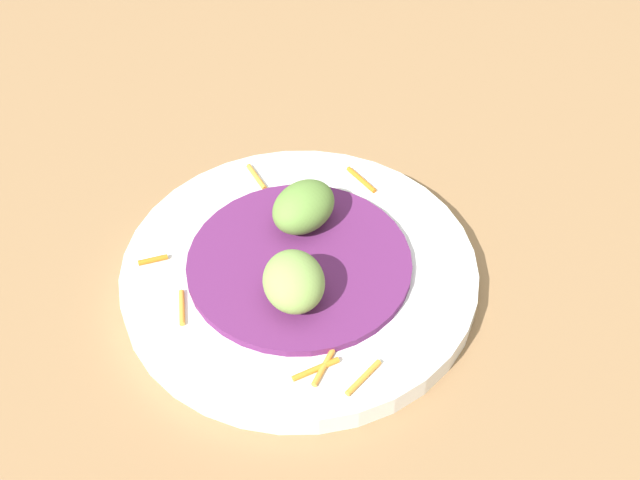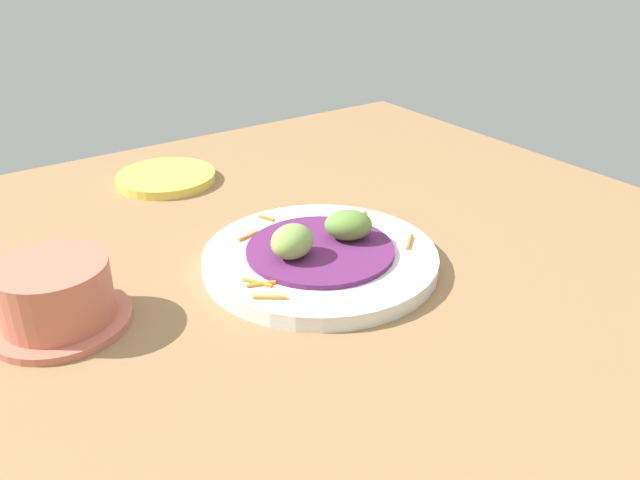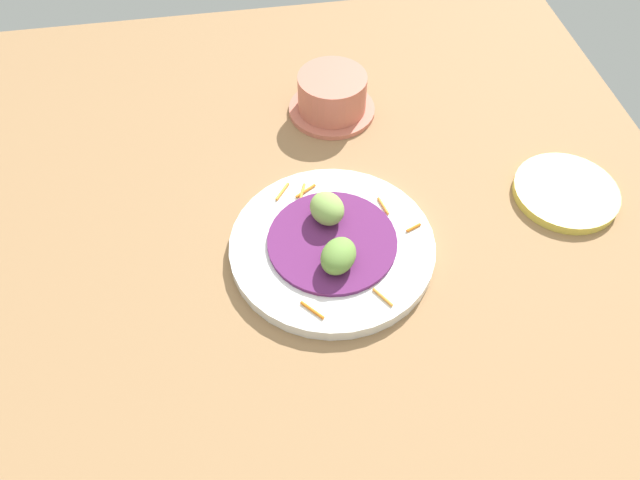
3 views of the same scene
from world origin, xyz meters
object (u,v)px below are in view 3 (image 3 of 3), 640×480
Objects in this scene: guac_scoop_left at (338,256)px; guac_scoop_center at (327,207)px; side_plate_small at (566,192)px; terracotta_bowl at (332,96)px; main_plate at (332,247)px.

guac_scoop_center is (7.79, 0.08, 0.15)cm from guac_scoop_left.
side_plate_small is at bearing -76.44° from guac_scoop_left.
terracotta_bowl reaches higher than guac_scoop_left.
side_plate_small is 37.12cm from terracotta_bowl.
side_plate_small is (0.37, -33.89, -3.53)cm from guac_scoop_center.
guac_scoop_left is at bearing -179.43° from main_plate.
main_plate is at bearing -179.43° from guac_scoop_center.
terracotta_bowl is (23.04, 29.01, 2.44)cm from side_plate_small.
main_plate is at bearing 169.94° from terracotta_bowl.
main_plate is 34.12cm from side_plate_small.
side_plate_small is (8.15, -33.81, -3.38)cm from guac_scoop_left.
guac_scoop_left is at bearing -179.43° from guac_scoop_center.
main_plate is 5.02cm from guac_scoop_left.
main_plate is 4.86× the size of guac_scoop_left.
terracotta_bowl reaches higher than main_plate.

